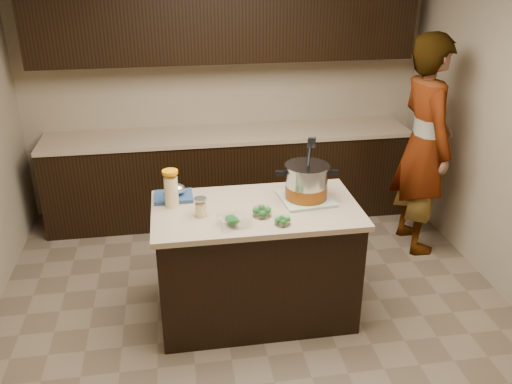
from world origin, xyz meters
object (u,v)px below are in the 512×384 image
(lemonade_pitcher, at_px, (171,190))
(stock_pot, at_px, (306,184))
(person, at_px, (424,145))
(island, at_px, (256,262))

(lemonade_pitcher, bearing_deg, stock_pot, -2.99)
(person, bearing_deg, island, 116.26)
(stock_pot, relative_size, person, 0.23)
(stock_pot, distance_m, lemonade_pitcher, 0.96)
(stock_pot, height_order, lemonade_pitcher, stock_pot)
(island, height_order, stock_pot, stock_pot)
(island, distance_m, stock_pot, 0.69)
(lemonade_pitcher, xyz_separation_m, person, (2.21, 0.71, -0.05))
(island, xyz_separation_m, stock_pot, (0.38, 0.07, 0.57))
(island, distance_m, person, 1.91)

